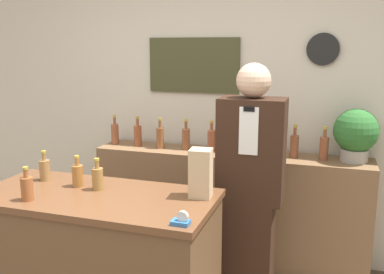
% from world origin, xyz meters
% --- Properties ---
extents(back_wall, '(5.20, 0.09, 2.70)m').
position_xyz_m(back_wall, '(0.00, 2.00, 1.35)').
color(back_wall, beige).
rests_on(back_wall, ground_plane).
extents(back_shelf, '(2.25, 0.37, 0.96)m').
position_xyz_m(back_shelf, '(0.24, 1.75, 0.48)').
color(back_shelf, brown).
rests_on(back_shelf, ground_plane).
extents(display_counter, '(1.42, 0.67, 0.96)m').
position_xyz_m(display_counter, '(-0.30, 0.54, 0.48)').
color(display_counter, brown).
rests_on(display_counter, ground_plane).
extents(shopkeeper, '(0.43, 0.27, 1.71)m').
position_xyz_m(shopkeeper, '(0.52, 1.17, 0.85)').
color(shopkeeper, '#331E14').
rests_on(shopkeeper, ground_plane).
extents(potted_plant, '(0.33, 0.33, 0.40)m').
position_xyz_m(potted_plant, '(1.19, 1.79, 1.18)').
color(potted_plant, '#9E998E').
rests_on(potted_plant, back_shelf).
extents(paper_bag, '(0.13, 0.13, 0.28)m').
position_xyz_m(paper_bag, '(0.31, 0.69, 1.10)').
color(paper_bag, tan).
rests_on(paper_bag, display_counter).
extents(tape_dispenser, '(0.09, 0.06, 0.07)m').
position_xyz_m(tape_dispenser, '(0.34, 0.28, 0.98)').
color(tape_dispenser, '#2D66A8').
rests_on(tape_dispenser, display_counter).
extents(counter_bottle_1, '(0.07, 0.07, 0.20)m').
position_xyz_m(counter_bottle_1, '(-0.74, 0.68, 1.03)').
color(counter_bottle_1, olive).
rests_on(counter_bottle_1, display_counter).
extents(counter_bottle_2, '(0.07, 0.07, 0.20)m').
position_xyz_m(counter_bottle_2, '(-0.61, 0.33, 1.03)').
color(counter_bottle_2, brown).
rests_on(counter_bottle_2, display_counter).
extents(counter_bottle_3, '(0.07, 0.07, 0.20)m').
position_xyz_m(counter_bottle_3, '(-0.47, 0.64, 1.03)').
color(counter_bottle_3, '#A16831').
rests_on(counter_bottle_3, display_counter).
extents(counter_bottle_4, '(0.07, 0.07, 0.20)m').
position_xyz_m(counter_bottle_4, '(-0.32, 0.62, 1.03)').
color(counter_bottle_4, olive).
rests_on(counter_bottle_4, display_counter).
extents(shelf_bottle_0, '(0.07, 0.07, 0.26)m').
position_xyz_m(shelf_bottle_0, '(-0.81, 1.76, 1.06)').
color(shelf_bottle_0, brown).
rests_on(shelf_bottle_0, back_shelf).
extents(shelf_bottle_1, '(0.07, 0.07, 0.26)m').
position_xyz_m(shelf_bottle_1, '(-0.59, 1.76, 1.06)').
color(shelf_bottle_1, brown).
rests_on(shelf_bottle_1, back_shelf).
extents(shelf_bottle_2, '(0.07, 0.07, 0.26)m').
position_xyz_m(shelf_bottle_2, '(-0.36, 1.73, 1.06)').
color(shelf_bottle_2, brown).
rests_on(shelf_bottle_2, back_shelf).
extents(shelf_bottle_3, '(0.07, 0.07, 0.26)m').
position_xyz_m(shelf_bottle_3, '(-0.14, 1.76, 1.06)').
color(shelf_bottle_3, brown).
rests_on(shelf_bottle_3, back_shelf).
extents(shelf_bottle_4, '(0.07, 0.07, 0.26)m').
position_xyz_m(shelf_bottle_4, '(0.08, 1.76, 1.06)').
color(shelf_bottle_4, brown).
rests_on(shelf_bottle_4, back_shelf).
extents(shelf_bottle_5, '(0.07, 0.07, 0.26)m').
position_xyz_m(shelf_bottle_5, '(0.31, 1.76, 1.06)').
color(shelf_bottle_5, brown).
rests_on(shelf_bottle_5, back_shelf).
extents(shelf_bottle_6, '(0.07, 0.07, 0.26)m').
position_xyz_m(shelf_bottle_6, '(0.53, 1.73, 1.06)').
color(shelf_bottle_6, brown).
rests_on(shelf_bottle_6, back_shelf).
extents(shelf_bottle_7, '(0.07, 0.07, 0.26)m').
position_xyz_m(shelf_bottle_7, '(0.75, 1.77, 1.06)').
color(shelf_bottle_7, brown).
rests_on(shelf_bottle_7, back_shelf).
extents(shelf_bottle_8, '(0.07, 0.07, 0.26)m').
position_xyz_m(shelf_bottle_8, '(0.97, 1.76, 1.06)').
color(shelf_bottle_8, brown).
rests_on(shelf_bottle_8, back_shelf).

